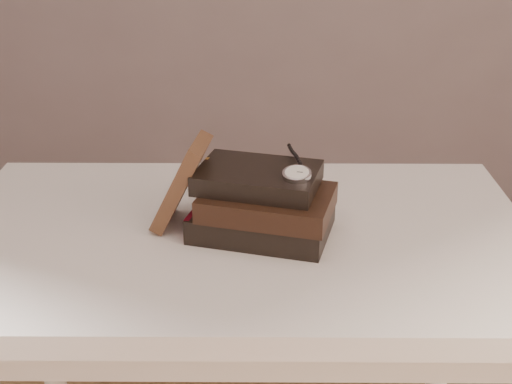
{
  "coord_description": "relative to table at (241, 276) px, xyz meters",
  "views": [
    {
      "loc": [
        0.03,
        -0.69,
        1.3
      ],
      "look_at": [
        0.03,
        0.34,
        0.82
      ],
      "focal_mm": 48.36,
      "sensor_mm": 36.0,
      "label": 1
    }
  ],
  "objects": [
    {
      "name": "pocket_watch",
      "position": [
        0.09,
        -0.03,
        0.21
      ],
      "size": [
        0.06,
        0.15,
        0.02
      ],
      "color": "silver",
      "rests_on": "book_stack"
    },
    {
      "name": "book_stack",
      "position": [
        0.04,
        -0.01,
        0.14
      ],
      "size": [
        0.26,
        0.21,
        0.11
      ],
      "color": "black",
      "rests_on": "table"
    },
    {
      "name": "eyeglasses",
      "position": [
        -0.02,
        0.09,
        0.16
      ],
      "size": [
        0.12,
        0.13,
        0.05
      ],
      "color": "silver",
      "rests_on": "book_stack"
    },
    {
      "name": "journal",
      "position": [
        -0.1,
        0.02,
        0.17
      ],
      "size": [
        0.11,
        0.11,
        0.16
      ],
      "primitive_type": "cube",
      "rotation": [
        0.0,
        0.47,
        -0.13
      ],
      "color": "#3C2417",
      "rests_on": "table"
    },
    {
      "name": "table",
      "position": [
        0.0,
        0.0,
        0.0
      ],
      "size": [
        1.0,
        0.6,
        0.75
      ],
      "color": "white",
      "rests_on": "ground"
    }
  ]
}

